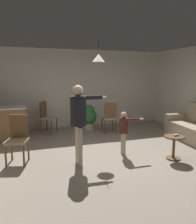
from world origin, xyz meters
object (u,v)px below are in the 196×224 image
at_px(dining_chair_centre_back, 47,116).
at_px(potted_plant_corner, 88,116).
at_px(spare_remote_on_table, 176,135).
at_px(dining_chair_near_wall, 109,116).
at_px(person_child, 124,128).
at_px(side_table_by_couch, 174,145).
at_px(dining_chair_by_counter, 18,137).
at_px(person_adult, 79,116).
at_px(couch_floral, 196,129).
at_px(kitchen_counter, 3,124).

xyz_separation_m(dining_chair_centre_back, potted_plant_corner, (1.35, -0.12, -0.07)).
bearing_deg(spare_remote_on_table, dining_chair_near_wall, 102.92).
distance_m(person_child, dining_chair_centre_back, 2.99).
relative_size(side_table_by_couch, dining_chair_near_wall, 0.52).
bearing_deg(potted_plant_corner, dining_chair_by_counter, -134.93).
relative_size(dining_chair_by_counter, spare_remote_on_table, 7.69).
bearing_deg(potted_plant_corner, dining_chair_near_wall, -50.29).
xyz_separation_m(potted_plant_corner, spare_remote_on_table, (1.09, -3.12, 0.06)).
height_order(person_adult, dining_chair_near_wall, person_adult).
xyz_separation_m(person_adult, person_child, (1.12, 0.24, -0.39)).
bearing_deg(side_table_by_couch, couch_floral, 33.11).
height_order(kitchen_counter, potted_plant_corner, kitchen_counter).
bearing_deg(couch_floral, kitchen_counter, 76.09).
xyz_separation_m(person_child, spare_remote_on_table, (0.95, -0.65, -0.09)).
distance_m(dining_chair_centre_back, potted_plant_corner, 1.36).
distance_m(person_child, spare_remote_on_table, 1.15).
bearing_deg(dining_chair_centre_back, person_child, 64.66).
relative_size(couch_floral, kitchen_counter, 1.48).
height_order(dining_chair_centre_back, spare_remote_on_table, dining_chair_centre_back).
bearing_deg(person_adult, person_child, 105.89).
xyz_separation_m(couch_floral, kitchen_counter, (-5.15, 1.72, 0.15)).
bearing_deg(person_adult, kitchen_counter, -141.02).
xyz_separation_m(person_adult, dining_chair_near_wall, (1.49, 2.10, -0.47)).
distance_m(couch_floral, dining_chair_centre_back, 4.51).
bearing_deg(person_adult, dining_chair_near_wall, 148.27).
relative_size(dining_chair_near_wall, spare_remote_on_table, 7.69).
xyz_separation_m(dining_chair_near_wall, potted_plant_corner, (-0.51, 0.62, -0.07)).
relative_size(potted_plant_corner, spare_remote_on_table, 6.63).
bearing_deg(dining_chair_near_wall, couch_floral, -30.31).
xyz_separation_m(side_table_by_couch, potted_plant_corner, (-1.04, 3.12, 0.15)).
bearing_deg(side_table_by_couch, dining_chair_near_wall, 101.89).
distance_m(person_adult, potted_plant_corner, 2.94).
xyz_separation_m(side_table_by_couch, spare_remote_on_table, (0.05, 0.00, 0.21)).
relative_size(person_adult, potted_plant_corner, 1.90).
relative_size(dining_chair_near_wall, dining_chair_centre_back, 1.00).
bearing_deg(dining_chair_by_counter, kitchen_counter, -60.81).
bearing_deg(side_table_by_couch, kitchen_counter, 143.41).
bearing_deg(dining_chair_centre_back, dining_chair_by_counter, 14.80).
height_order(couch_floral, person_child, person_child).
distance_m(side_table_by_couch, person_child, 1.15).
bearing_deg(person_adult, couch_floral, 103.04).
xyz_separation_m(couch_floral, spare_remote_on_table, (-1.47, -0.98, 0.21)).
distance_m(person_adult, dining_chair_by_counter, 1.40).
height_order(couch_floral, spare_remote_on_table, couch_floral).
relative_size(kitchen_counter, dining_chair_near_wall, 1.26).
xyz_separation_m(person_adult, dining_chair_centre_back, (-0.37, 2.83, -0.47)).
xyz_separation_m(kitchen_counter, spare_remote_on_table, (3.69, -2.70, 0.06)).
distance_m(kitchen_counter, person_child, 3.43).
xyz_separation_m(dining_chair_by_counter, potted_plant_corner, (2.19, 2.19, -0.07)).
distance_m(kitchen_counter, dining_chair_by_counter, 1.82).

